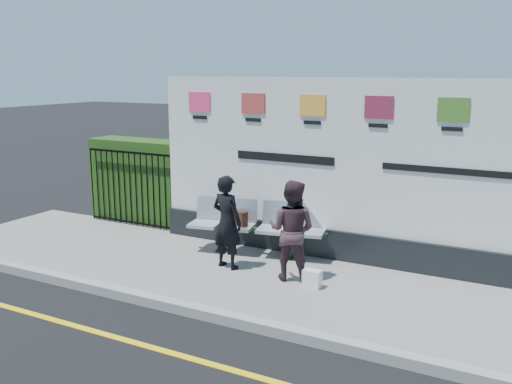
# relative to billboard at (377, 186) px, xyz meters

# --- Properties ---
(ground) EXTENTS (80.00, 80.00, 0.00)m
(ground) POSITION_rel_billboard_xyz_m (-0.50, -3.85, -1.42)
(ground) COLOR black
(pavement) EXTENTS (14.00, 3.00, 0.12)m
(pavement) POSITION_rel_billboard_xyz_m (-0.50, -1.35, -1.36)
(pavement) COLOR slate
(pavement) RESTS_ON ground
(kerb) EXTENTS (14.00, 0.18, 0.14)m
(kerb) POSITION_rel_billboard_xyz_m (-0.50, -2.85, -1.35)
(kerb) COLOR gray
(kerb) RESTS_ON ground
(yellow_line) EXTENTS (14.00, 0.10, 0.01)m
(yellow_line) POSITION_rel_billboard_xyz_m (-0.50, -3.85, -1.42)
(yellow_line) COLOR yellow
(yellow_line) RESTS_ON ground
(billboard) EXTENTS (8.00, 0.30, 3.00)m
(billboard) POSITION_rel_billboard_xyz_m (0.00, 0.00, 0.00)
(billboard) COLOR black
(billboard) RESTS_ON pavement
(hedge) EXTENTS (2.35, 0.70, 1.70)m
(hedge) POSITION_rel_billboard_xyz_m (-5.08, 0.45, -0.45)
(hedge) COLOR #234514
(hedge) RESTS_ON pavement
(railing) EXTENTS (2.05, 0.06, 1.54)m
(railing) POSITION_rel_billboard_xyz_m (-5.08, -0.00, -0.53)
(railing) COLOR black
(railing) RESTS_ON pavement
(bench) EXTENTS (2.42, 1.06, 0.50)m
(bench) POSITION_rel_billboard_xyz_m (-1.92, -0.51, -1.05)
(bench) COLOR silver
(bench) RESTS_ON pavement
(woman_left) EXTENTS (0.60, 0.45, 1.51)m
(woman_left) POSITION_rel_billboard_xyz_m (-2.02, -1.28, -0.55)
(woman_left) COLOR black
(woman_left) RESTS_ON pavement
(woman_right) EXTENTS (0.78, 0.62, 1.53)m
(woman_right) POSITION_rel_billboard_xyz_m (-0.90, -1.27, -0.54)
(woman_right) COLOR #3B262C
(woman_right) RESTS_ON pavement
(handbag_brown) EXTENTS (0.34, 0.22, 0.25)m
(handbag_brown) POSITION_rel_billboard_xyz_m (-2.22, -0.57, -0.67)
(handbag_brown) COLOR black
(handbag_brown) RESTS_ON bench
(carrier_bag_white) EXTENTS (0.26, 0.16, 0.26)m
(carrier_bag_white) POSITION_rel_billboard_xyz_m (-0.49, -1.44, -1.17)
(carrier_bag_white) COLOR silver
(carrier_bag_white) RESTS_ON pavement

